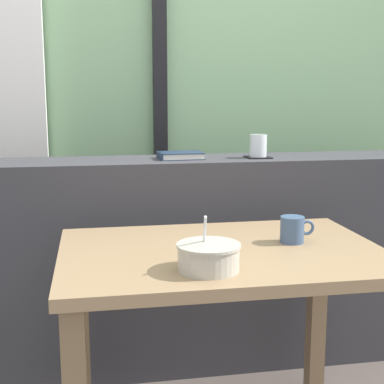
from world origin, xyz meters
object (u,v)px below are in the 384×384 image
Objects in this scene: breakfast_table at (222,285)px; juice_glass at (258,147)px; closed_book at (180,155)px; coaster_square at (258,157)px; soup_bowl at (209,257)px; ceramic_mug at (293,229)px.

juice_glass is at bearing 64.25° from breakfast_table.
juice_glass is 0.50× the size of closed_book.
juice_glass is at bearing 0.00° from coaster_square.
coaster_square is 0.54× the size of closed_book.
soup_bowl is at bearing -113.44° from breakfast_table.
soup_bowl reaches higher than ceramic_mug.
juice_glass is 0.53× the size of soup_bowl.
juice_glass is 0.82× the size of ceramic_mug.
soup_bowl is at bearing -93.88° from closed_book.
coaster_square is at bearing 64.25° from breakfast_table.
ceramic_mug is at bearing -95.78° from juice_glass.
juice_glass is 0.63m from ceramic_mug.
closed_book reaches higher than ceramic_mug.
breakfast_table is 10.66× the size of juice_glass.
juice_glass is (0.00, 0.00, 0.04)m from coaster_square.
soup_bowl is at bearing -115.20° from juice_glass.
juice_glass reaches higher than breakfast_table.
closed_book is at bearing 113.57° from ceramic_mug.
coaster_square is at bearing -4.77° from closed_book.
breakfast_table is 0.78m from juice_glass.
closed_book is (-0.33, 0.03, -0.03)m from juice_glass.
soup_bowl is (-0.09, -0.20, 0.15)m from breakfast_table.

